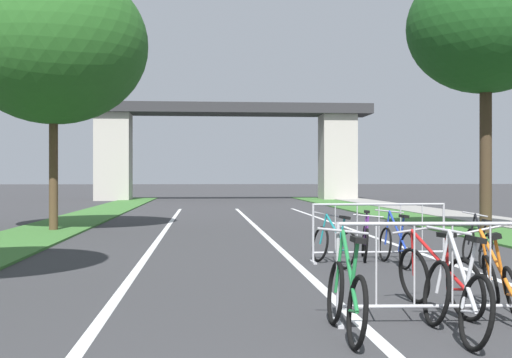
% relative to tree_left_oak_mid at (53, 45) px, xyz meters
% --- Properties ---
extents(grass_verge_left, '(2.20, 51.32, 0.05)m').
position_rel_tree_left_oak_mid_xyz_m(grass_verge_left, '(-0.21, 4.35, -5.20)').
color(grass_verge_left, '#386B2D').
rests_on(grass_verge_left, ground).
extents(grass_verge_right, '(2.20, 51.32, 0.05)m').
position_rel_tree_left_oak_mid_xyz_m(grass_verge_right, '(11.77, 4.35, -5.20)').
color(grass_verge_right, '#386B2D').
rests_on(grass_verge_right, ground).
extents(sidewalk_path_right, '(2.20, 51.32, 0.08)m').
position_rel_tree_left_oak_mid_xyz_m(sidewalk_path_right, '(13.97, 4.35, -5.18)').
color(sidewalk_path_right, gray).
rests_on(sidewalk_path_right, ground).
extents(lane_stripe_center, '(0.14, 29.69, 0.01)m').
position_rel_tree_left_oak_mid_xyz_m(lane_stripe_center, '(5.78, -1.80, -5.22)').
color(lane_stripe_center, silver).
rests_on(lane_stripe_center, ground).
extents(lane_stripe_right_lane, '(0.14, 29.69, 0.01)m').
position_rel_tree_left_oak_mid_xyz_m(lane_stripe_right_lane, '(8.47, -1.80, -5.22)').
color(lane_stripe_right_lane, silver).
rests_on(lane_stripe_right_lane, ground).
extents(lane_stripe_left_lane, '(0.14, 29.69, 0.01)m').
position_rel_tree_left_oak_mid_xyz_m(lane_stripe_left_lane, '(3.09, -1.80, -5.22)').
color(lane_stripe_left_lane, silver).
rests_on(lane_stripe_left_lane, ground).
extents(overpass_bridge, '(19.31, 3.14, 6.42)m').
position_rel_tree_left_oak_mid_xyz_m(overpass_bridge, '(5.78, 25.77, -1.09)').
color(overpass_bridge, '#2D2D30').
rests_on(overpass_bridge, ground).
extents(tree_left_oak_mid, '(5.25, 5.25, 7.46)m').
position_rel_tree_left_oak_mid_xyz_m(tree_left_oak_mid, '(0.00, 0.00, 0.00)').
color(tree_left_oak_mid, '#4C3823').
rests_on(tree_left_oak_mid, ground).
extents(tree_right_cypress_far, '(4.15, 4.15, 7.28)m').
position_rel_tree_left_oak_mid_xyz_m(tree_right_cypress_far, '(11.65, -1.88, 0.27)').
color(tree_right_cypress_far, '#3D2D1E').
rests_on(tree_right_cypress_far, ground).
extents(crowd_barrier_nearest, '(2.45, 0.58, 1.05)m').
position_rel_tree_left_oak_mid_xyz_m(crowd_barrier_nearest, '(6.73, -12.33, -4.70)').
color(crowd_barrier_nearest, '#ADADB2').
rests_on(crowd_barrier_nearest, ground).
extents(crowd_barrier_second, '(2.43, 0.45, 1.05)m').
position_rel_tree_left_oak_mid_xyz_m(crowd_barrier_second, '(7.28, -7.39, -4.70)').
color(crowd_barrier_second, '#ADADB2').
rests_on(crowd_barrier_second, ground).
extents(bicycle_purple_0, '(0.53, 1.55, 0.89)m').
position_rel_tree_left_oak_mid_xyz_m(bicycle_purple_0, '(7.15, -6.91, -4.88)').
color(bicycle_purple_0, black).
rests_on(bicycle_purple_0, ground).
extents(bicycle_green_1, '(0.53, 1.66, 1.00)m').
position_rel_tree_left_oak_mid_xyz_m(bicycle_green_1, '(5.51, -12.78, -4.85)').
color(bicycle_green_1, black).
rests_on(bicycle_green_1, ground).
extents(bicycle_teal_2, '(0.57, 1.69, 0.91)m').
position_rel_tree_left_oak_mid_xyz_m(bicycle_teal_2, '(6.39, -7.75, -4.86)').
color(bicycle_teal_2, black).
rests_on(bicycle_teal_2, ground).
extents(bicycle_red_3, '(0.66, 1.69, 0.92)m').
position_rel_tree_left_oak_mid_xyz_m(bicycle_red_3, '(6.78, -11.75, -4.85)').
color(bicycle_red_3, black).
rests_on(bicycle_red_3, ground).
extents(bicycle_blue_4, '(0.53, 1.68, 0.94)m').
position_rel_tree_left_oak_mid_xyz_m(bicycle_blue_4, '(7.45, -7.83, -4.86)').
color(bicycle_blue_4, black).
rests_on(bicycle_blue_4, ground).
extents(bicycle_black_5, '(0.56, 1.64, 0.90)m').
position_rel_tree_left_oak_mid_xyz_m(bicycle_black_5, '(8.87, -7.89, -4.88)').
color(bicycle_black_5, black).
rests_on(bicycle_black_5, ground).
extents(bicycle_silver_6, '(0.47, 1.64, 1.03)m').
position_rel_tree_left_oak_mid_xyz_m(bicycle_silver_6, '(6.53, -12.93, -4.84)').
color(bicycle_silver_6, black).
rests_on(bicycle_silver_6, ground).
extents(bicycle_orange_7, '(0.55, 1.67, 0.96)m').
position_rel_tree_left_oak_mid_xyz_m(bicycle_orange_7, '(7.41, -11.95, -4.87)').
color(bicycle_orange_7, black).
rests_on(bicycle_orange_7, ground).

